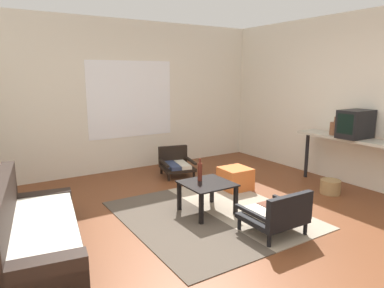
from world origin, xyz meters
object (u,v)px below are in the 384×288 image
at_px(coffee_table, 207,188).
at_px(glass_bottle, 200,171).
at_px(couch, 32,230).
at_px(console_shelf, 351,143).
at_px(ottoman_orange, 235,179).
at_px(wicker_basket, 330,187).
at_px(armchair_by_window, 176,163).
at_px(armchair_striped_foreground, 277,214).
at_px(crt_television, 355,124).
at_px(clay_vase, 337,128).

height_order(coffee_table, glass_bottle, glass_bottle).
distance_m(couch, console_shelf, 4.45).
bearing_deg(ottoman_orange, console_shelf, -32.97).
height_order(ottoman_orange, wicker_basket, ottoman_orange).
bearing_deg(armchair_by_window, ottoman_orange, -71.27).
bearing_deg(couch, ottoman_orange, 7.91).
bearing_deg(glass_bottle, couch, 179.78).
relative_size(coffee_table, console_shelf, 0.35).
relative_size(couch, console_shelf, 1.15).
relative_size(armchair_striped_foreground, crt_television, 1.24).
bearing_deg(console_shelf, armchair_striped_foreground, -165.79).
distance_m(console_shelf, wicker_basket, 0.73).
xyz_separation_m(couch, crt_television, (4.39, -0.58, 0.81)).
height_order(ottoman_orange, crt_television, crt_television).
distance_m(coffee_table, console_shelf, 2.42).
height_order(couch, wicker_basket, couch).
relative_size(coffee_table, armchair_by_window, 0.90).
distance_m(console_shelf, glass_bottle, 2.45).
distance_m(ottoman_orange, console_shelf, 1.82).
bearing_deg(couch, console_shelf, -6.89).
bearing_deg(ottoman_orange, coffee_table, -149.28).
height_order(couch, armchair_striped_foreground, couch).
distance_m(couch, ottoman_orange, 2.97).
relative_size(crt_television, wicker_basket, 1.75).
relative_size(couch, armchair_striped_foreground, 3.11).
bearing_deg(crt_television, wicker_basket, 169.57).
height_order(clay_vase, wicker_basket, clay_vase).
height_order(couch, coffee_table, couch).
xyz_separation_m(armchair_striped_foreground, crt_television, (2.06, 0.48, 0.78)).
relative_size(ottoman_orange, clay_vase, 1.52).
bearing_deg(armchair_by_window, armchair_striped_foreground, -94.76).
bearing_deg(armchair_striped_foreground, wicker_basket, 17.96).
bearing_deg(clay_vase, glass_bottle, 173.68).
bearing_deg(coffee_table, armchair_by_window, 73.23).
relative_size(coffee_table, wicker_basket, 2.06).
bearing_deg(crt_television, armchair_striped_foreground, -166.96).
xyz_separation_m(crt_television, wicker_basket, (-0.37, 0.07, -0.92)).
distance_m(armchair_by_window, glass_bottle, 1.69).
height_order(coffee_table, console_shelf, console_shelf).
bearing_deg(wicker_basket, couch, 172.80).
bearing_deg(armchair_striped_foreground, couch, 155.71).
relative_size(crt_television, clay_vase, 1.81).
relative_size(armchair_striped_foreground, console_shelf, 0.37).
distance_m(couch, clay_vase, 4.46).
distance_m(clay_vase, glass_bottle, 2.43).
distance_m(coffee_table, ottoman_orange, 1.06).
bearing_deg(glass_bottle, console_shelf, -12.38).
distance_m(couch, armchair_by_window, 2.99).
bearing_deg(clay_vase, armchair_striped_foreground, -159.24).
bearing_deg(coffee_table, couch, 176.42).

